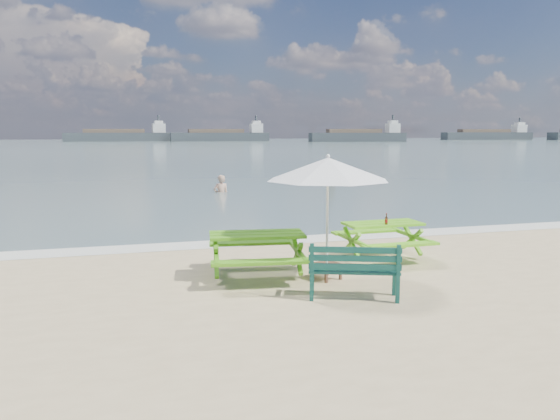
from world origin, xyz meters
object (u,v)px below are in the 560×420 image
object	(u,v)px
swimmer	(221,196)
park_bench	(354,281)
picnic_table_left	(257,256)
patio_umbrella	(328,169)
picnic_table_right	(382,241)
beer_bottle	(386,221)
side_table	(327,271)

from	to	relation	value
swimmer	park_bench	bearing A→B (deg)	-91.66
picnic_table_left	park_bench	distance (m)	2.05
picnic_table_left	patio_umbrella	distance (m)	2.04
picnic_table_right	patio_umbrella	size ratio (longest dim) A/B	0.63
picnic_table_left	beer_bottle	distance (m)	2.89
picnic_table_left	park_bench	xyz separation A→B (m)	(1.20, -1.65, -0.12)
picnic_table_right	side_table	xyz separation A→B (m)	(-1.69, -1.20, -0.22)
park_bench	swimmer	xyz separation A→B (m)	(0.45, 15.52, -0.43)
picnic_table_left	swimmer	bearing A→B (deg)	83.23
park_bench	side_table	distance (m)	1.17
picnic_table_left	patio_umbrella	size ratio (longest dim) A/B	0.73
picnic_table_right	park_bench	world-z (taller)	park_bench
picnic_table_right	patio_umbrella	distance (m)	2.63
park_bench	side_table	bearing A→B (deg)	91.16
picnic_table_left	beer_bottle	world-z (taller)	beer_bottle
picnic_table_left	picnic_table_right	world-z (taller)	picnic_table_left
picnic_table_right	beer_bottle	world-z (taller)	beer_bottle
picnic_table_right	beer_bottle	xyz separation A→B (m)	(-0.05, -0.24, 0.47)
park_bench	patio_umbrella	world-z (taller)	patio_umbrella
side_table	picnic_table_left	bearing A→B (deg)	157.42
side_table	patio_umbrella	size ratio (longest dim) A/B	0.20
park_bench	side_table	size ratio (longest dim) A/B	2.60
picnic_table_left	picnic_table_right	bearing A→B (deg)	13.94
side_table	beer_bottle	xyz separation A→B (m)	(1.64, 0.96, 0.69)
picnic_table_left	beer_bottle	size ratio (longest dim) A/B	9.09
patio_umbrella	swimmer	xyz separation A→B (m)	(0.47, 14.35, -2.15)
patio_umbrella	beer_bottle	size ratio (longest dim) A/B	12.51
picnic_table_left	side_table	distance (m)	1.29
park_bench	swimmer	world-z (taller)	park_bench
picnic_table_left	swimmer	distance (m)	13.97
swimmer	side_table	bearing A→B (deg)	-91.89
picnic_table_left	beer_bottle	xyz separation A→B (m)	(2.81, 0.47, 0.45)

